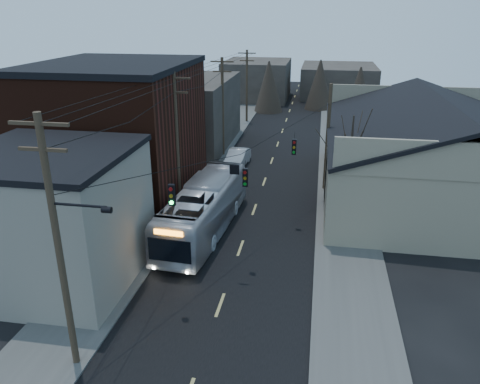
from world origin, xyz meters
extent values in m
cube|color=black|center=(0.00, 30.00, 0.01)|extent=(9.00, 110.00, 0.02)
cube|color=#474744|center=(-6.50, 30.00, 0.06)|extent=(4.00, 110.00, 0.12)
cube|color=#474744|center=(6.50, 30.00, 0.06)|extent=(4.00, 110.00, 0.12)
cube|color=gray|center=(-9.00, 9.00, 3.50)|extent=(8.00, 8.00, 7.00)
cube|color=black|center=(-10.00, 20.00, 5.00)|extent=(10.00, 12.00, 10.00)
cube|color=#322D28|center=(-9.50, 36.00, 3.50)|extent=(9.00, 14.00, 7.00)
cube|color=gray|center=(13.00, 25.00, 2.50)|extent=(16.00, 20.00, 5.00)
cube|color=black|center=(9.00, 25.00, 6.30)|extent=(8.16, 20.60, 2.86)
cube|color=#322D28|center=(-6.00, 65.00, 3.00)|extent=(10.00, 12.00, 6.00)
cube|color=#322D28|center=(7.00, 70.00, 2.50)|extent=(12.00, 14.00, 5.00)
cone|color=black|center=(6.50, 20.00, 3.60)|extent=(0.40, 0.40, 7.20)
cylinder|color=#382B1E|center=(-5.00, 3.00, 5.25)|extent=(0.28, 0.28, 10.50)
cube|color=#382B1E|center=(-5.00, 3.00, 10.10)|extent=(2.20, 0.12, 0.12)
cylinder|color=#382B1E|center=(-5.00, 18.00, 5.00)|extent=(0.28, 0.28, 10.00)
cube|color=#382B1E|center=(-5.00, 18.00, 9.60)|extent=(2.20, 0.12, 0.12)
cylinder|color=#382B1E|center=(-5.00, 33.00, 4.75)|extent=(0.28, 0.28, 9.50)
cube|color=#382B1E|center=(-5.00, 33.00, 9.10)|extent=(2.20, 0.12, 0.12)
cylinder|color=#382B1E|center=(-5.00, 48.00, 4.50)|extent=(0.28, 0.28, 9.00)
cube|color=#382B1E|center=(-5.00, 48.00, 8.60)|extent=(2.20, 0.12, 0.12)
cylinder|color=#382B1E|center=(5.00, 25.00, 4.25)|extent=(0.28, 0.28, 8.50)
cube|color=black|center=(-2.00, 7.50, 5.95)|extent=(0.28, 0.20, 1.00)
cube|color=black|center=(0.60, 12.00, 5.35)|extent=(0.28, 0.20, 1.00)
cube|color=black|center=(2.80, 18.00, 5.45)|extent=(0.28, 0.20, 1.00)
imported|color=#AEB2BA|center=(-2.71, 15.82, 1.66)|extent=(3.65, 12.10, 3.32)
imported|color=#B7BBC0|center=(-3.00, 29.80, 0.78)|extent=(1.95, 4.82, 1.56)
camera|label=1|loc=(4.28, -11.05, 13.69)|focal=35.00mm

